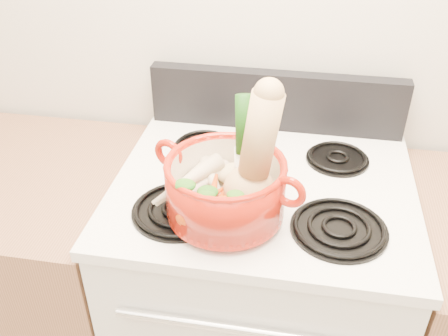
% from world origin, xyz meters
% --- Properties ---
extents(wall_back, '(3.50, 0.02, 2.60)m').
position_xyz_m(wall_back, '(0.00, 1.75, 1.30)').
color(wall_back, beige).
rests_on(wall_back, floor).
extents(stove_body, '(0.76, 0.65, 0.92)m').
position_xyz_m(stove_body, '(0.00, 1.40, 0.46)').
color(stove_body, silver).
rests_on(stove_body, floor).
extents(cooktop, '(0.78, 0.67, 0.03)m').
position_xyz_m(cooktop, '(0.00, 1.40, 0.93)').
color(cooktop, white).
rests_on(cooktop, stove_body).
extents(control_backsplash, '(0.76, 0.05, 0.18)m').
position_xyz_m(control_backsplash, '(0.00, 1.70, 1.04)').
color(control_backsplash, black).
rests_on(control_backsplash, cooktop).
extents(oven_handle, '(0.60, 0.02, 0.02)m').
position_xyz_m(oven_handle, '(0.00, 1.06, 0.78)').
color(oven_handle, silver).
rests_on(oven_handle, stove_body).
extents(burner_front_left, '(0.22, 0.22, 0.02)m').
position_xyz_m(burner_front_left, '(-0.19, 1.24, 0.96)').
color(burner_front_left, black).
rests_on(burner_front_left, cooktop).
extents(burner_front_right, '(0.22, 0.22, 0.02)m').
position_xyz_m(burner_front_right, '(0.19, 1.24, 0.96)').
color(burner_front_right, black).
rests_on(burner_front_right, cooktop).
extents(burner_back_left, '(0.17, 0.17, 0.02)m').
position_xyz_m(burner_back_left, '(-0.19, 1.54, 0.96)').
color(burner_back_left, black).
rests_on(burner_back_left, cooktop).
extents(burner_back_right, '(0.17, 0.17, 0.02)m').
position_xyz_m(burner_back_right, '(0.19, 1.54, 0.96)').
color(burner_back_right, black).
rests_on(burner_back_right, cooktop).
extents(dutch_oven, '(0.35, 0.35, 0.13)m').
position_xyz_m(dutch_oven, '(-0.07, 1.24, 1.04)').
color(dutch_oven, '#A01809').
rests_on(dutch_oven, burner_front_left).
extents(pot_handle_left, '(0.08, 0.04, 0.08)m').
position_xyz_m(pot_handle_left, '(-0.22, 1.29, 1.08)').
color(pot_handle_left, '#A01809').
rests_on(pot_handle_left, dutch_oven).
extents(pot_handle_right, '(0.08, 0.04, 0.08)m').
position_xyz_m(pot_handle_right, '(0.07, 1.19, 1.08)').
color(pot_handle_right, '#A01809').
rests_on(pot_handle_right, dutch_oven).
extents(squash, '(0.17, 0.14, 0.31)m').
position_xyz_m(squash, '(-0.02, 1.23, 1.14)').
color(squash, tan).
rests_on(squash, dutch_oven).
extents(leek, '(0.06, 0.10, 0.25)m').
position_xyz_m(leek, '(-0.04, 1.30, 1.12)').
color(leek, white).
rests_on(leek, dutch_oven).
extents(ginger, '(0.10, 0.08, 0.05)m').
position_xyz_m(ginger, '(-0.07, 1.32, 1.02)').
color(ginger, tan).
rests_on(ginger, dutch_oven).
extents(parsnip_0, '(0.14, 0.18, 0.05)m').
position_xyz_m(parsnip_0, '(-0.14, 1.26, 1.02)').
color(parsnip_0, beige).
rests_on(parsnip_0, dutch_oven).
extents(parsnip_1, '(0.15, 0.20, 0.06)m').
position_xyz_m(parsnip_1, '(-0.17, 1.28, 1.02)').
color(parsnip_1, beige).
rests_on(parsnip_1, dutch_oven).
extents(parsnip_2, '(0.11, 0.17, 0.05)m').
position_xyz_m(parsnip_2, '(-0.11, 1.28, 1.03)').
color(parsnip_2, beige).
rests_on(parsnip_2, dutch_oven).
extents(parsnip_3, '(0.16, 0.18, 0.06)m').
position_xyz_m(parsnip_3, '(-0.17, 1.25, 1.04)').
color(parsnip_3, beige).
rests_on(parsnip_3, dutch_oven).
extents(carrot_0, '(0.06, 0.18, 0.05)m').
position_xyz_m(carrot_0, '(-0.08, 1.22, 1.01)').
color(carrot_0, '#C03409').
rests_on(carrot_0, dutch_oven).
extents(carrot_1, '(0.10, 0.14, 0.04)m').
position_xyz_m(carrot_1, '(-0.12, 1.19, 1.02)').
color(carrot_1, '#D8460A').
rests_on(carrot_1, dutch_oven).
extents(carrot_2, '(0.08, 0.16, 0.04)m').
position_xyz_m(carrot_2, '(-0.05, 1.19, 1.03)').
color(carrot_2, '#C64909').
rests_on(carrot_2, dutch_oven).
extents(carrot_3, '(0.15, 0.11, 0.05)m').
position_xyz_m(carrot_3, '(-0.09, 1.18, 1.04)').
color(carrot_3, '#BF5309').
rests_on(carrot_3, dutch_oven).
extents(carrot_4, '(0.04, 0.16, 0.04)m').
position_xyz_m(carrot_4, '(-0.10, 1.20, 1.04)').
color(carrot_4, '#C03B09').
rests_on(carrot_4, dutch_oven).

